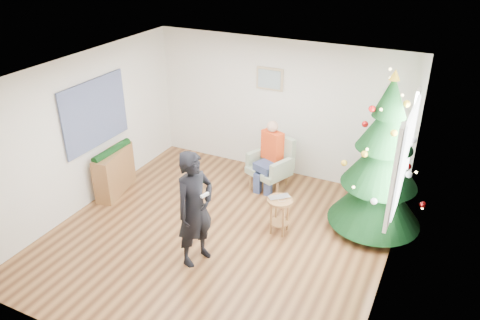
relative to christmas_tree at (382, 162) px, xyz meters
The scene contains 19 objects.
floor 2.77m from the christmas_tree, 148.16° to the right, with size 5.00×5.00×0.00m, color brown.
ceiling 2.88m from the christmas_tree, 148.16° to the right, with size 5.00×5.00×0.00m, color white.
wall_back 2.43m from the christmas_tree, 151.01° to the left, with size 5.00×5.00×0.00m, color silver.
wall_front 4.38m from the christmas_tree, 119.10° to the right, with size 5.00×5.00×0.00m, color silver.
wall_left 4.81m from the christmas_tree, 164.06° to the right, with size 5.00×5.00×0.00m, color silver.
wall_right 1.38m from the christmas_tree, 74.24° to the right, with size 5.00×5.00×0.00m, color silver.
window_panel 0.57m from the christmas_tree, 43.13° to the right, with size 0.04×1.30×1.40m, color white.
curtains 0.55m from the christmas_tree, 45.75° to the right, with size 0.05×1.75×1.50m.
christmas_tree is the anchor object (origin of this frame).
stool 1.76m from the christmas_tree, 149.13° to the right, with size 0.40×0.40×0.61m.
laptop 1.62m from the christmas_tree, 149.13° to the right, with size 0.33×0.21×0.03m, color silver.
armchair 2.22m from the christmas_tree, 165.21° to the left, with size 0.86×0.85×0.98m.
seated_person 2.14m from the christmas_tree, 166.63° to the left, with size 0.50×0.64×1.28m.
standing_man 2.90m from the christmas_tree, 137.91° to the right, with size 0.63×0.42×1.74m, color black.
game_controller 2.77m from the christmas_tree, 134.88° to the right, with size 0.04×0.13×0.04m, color white.
console 4.61m from the christmas_tree, 168.60° to the right, with size 0.30×1.00×0.80m, color brown.
garland 4.56m from the christmas_tree, 168.60° to the right, with size 0.14×0.14×0.90m, color black.
tapestry 4.71m from the christmas_tree, 167.45° to the right, with size 0.03×1.50×1.15m, color black.
framed_picture 2.68m from the christmas_tree, 153.86° to the left, with size 0.52×0.05×0.42m.
Camera 1 is at (2.94, -5.25, 4.41)m, focal length 35.00 mm.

